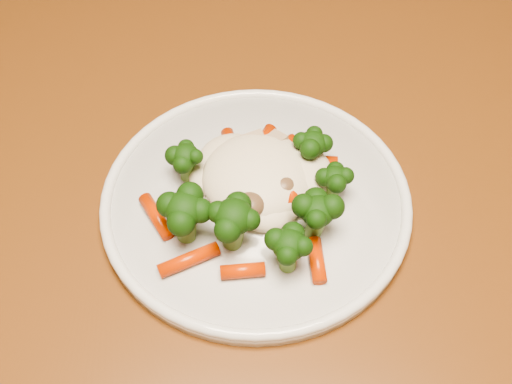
% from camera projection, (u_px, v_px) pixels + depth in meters
% --- Properties ---
extents(dining_table, '(1.35, 1.08, 0.75)m').
position_uv_depth(dining_table, '(322.00, 210.00, 0.70)').
color(dining_table, brown).
rests_on(dining_table, ground).
extents(plate, '(0.27, 0.27, 0.01)m').
position_uv_depth(plate, '(256.00, 202.00, 0.57)').
color(plate, white).
rests_on(plate, dining_table).
extents(meal, '(0.19, 0.17, 0.05)m').
position_uv_depth(meal, '(257.00, 188.00, 0.55)').
color(meal, beige).
rests_on(meal, plate).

